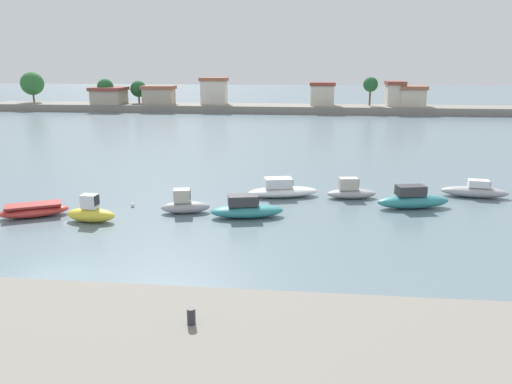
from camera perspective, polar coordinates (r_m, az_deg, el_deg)
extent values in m
plane|color=slate|center=(27.49, -22.32, -8.91)|extent=(400.00, 400.00, 0.00)
cylinder|color=#2D2D33|center=(16.79, -7.21, -13.55)|extent=(0.27, 0.27, 0.54)
ellipsoid|color=#C63833|center=(38.17, -23.47, -1.97)|extent=(4.78, 3.59, 0.75)
cube|color=maroon|center=(38.06, -23.53, -1.33)|extent=(3.86, 2.93, 0.14)
ellipsoid|color=yellow|center=(35.61, -17.88, -2.44)|extent=(3.41, 1.56, 0.93)
cube|color=silver|center=(35.36, -18.01, -1.00)|extent=(1.06, 0.80, 0.93)
cube|color=black|center=(35.10, -17.30, -0.90)|extent=(0.13, 0.66, 0.65)
ellipsoid|color=#9E9EA3|center=(36.19, -7.85, -1.68)|extent=(3.60, 1.96, 0.81)
cube|color=#BCB2A3|center=(35.97, -8.24, -0.39)|extent=(1.29, 1.13, 0.89)
cube|color=black|center=(35.93, -7.35, -0.23)|extent=(0.25, 0.82, 0.63)
ellipsoid|color=teal|center=(34.88, -1.00, -2.12)|extent=(5.23, 2.82, 0.86)
cube|color=#333338|center=(34.64, -1.47, -0.91)|extent=(2.21, 1.57, 0.69)
cube|color=black|center=(34.72, 0.17, -0.75)|extent=(0.31, 1.04, 0.48)
ellipsoid|color=white|center=(40.10, 3.02, 0.02)|extent=(5.78, 3.18, 0.78)
cube|color=silver|center=(39.85, 2.49, 1.05)|extent=(2.33, 1.72, 0.73)
cube|color=black|center=(40.03, 3.96, 1.20)|extent=(0.35, 1.11, 0.51)
ellipsoid|color=#9E9EA3|center=(40.34, 10.56, -0.18)|extent=(3.99, 2.00, 0.71)
cube|color=#BCB2A3|center=(40.08, 10.24, 0.93)|extent=(1.54, 1.09, 0.90)
cube|color=black|center=(40.22, 11.23, 1.06)|extent=(0.20, 0.80, 0.63)
ellipsoid|color=teal|center=(38.69, 17.07, -1.02)|extent=(5.53, 2.69, 0.97)
cube|color=#333338|center=(38.38, 16.82, 0.18)|extent=(2.22, 1.51, 0.71)
cube|color=black|center=(38.78, 18.20, 0.32)|extent=(0.30, 0.96, 0.49)
ellipsoid|color=#9E9EA3|center=(43.46, 23.11, 0.01)|extent=(5.17, 2.22, 0.82)
cube|color=silver|center=(43.35, 23.52, 0.87)|extent=(1.64, 1.13, 0.55)
cube|color=black|center=(43.47, 24.52, 0.88)|extent=(0.20, 0.84, 0.39)
sphere|color=white|center=(38.44, -13.56, -1.41)|extent=(0.28, 0.28, 0.28)
cube|color=gray|center=(106.42, -0.65, 9.28)|extent=(109.43, 8.31, 1.46)
cube|color=#B2A38E|center=(113.02, -16.00, 10.10)|extent=(6.07, 5.98, 2.71)
cube|color=brown|center=(112.92, -16.06, 10.96)|extent=(6.68, 6.57, 0.70)
cube|color=#B2A38E|center=(109.81, -10.75, 10.38)|extent=(6.10, 3.84, 3.04)
cube|color=#995B42|center=(109.70, -10.80, 11.35)|extent=(6.71, 4.22, 0.70)
cube|color=beige|center=(108.60, -4.69, 10.97)|extent=(5.15, 3.21, 4.68)
cube|color=#995B42|center=(108.47, -4.72, 12.38)|extent=(5.67, 3.53, 0.70)
cube|color=beige|center=(106.03, 7.37, 10.59)|extent=(4.65, 3.35, 3.85)
cube|color=brown|center=(105.90, 7.41, 11.81)|extent=(5.12, 3.68, 0.70)
cube|color=beige|center=(107.73, 15.17, 10.34)|extent=(3.36, 4.96, 4.12)
cube|color=brown|center=(107.61, 15.25, 11.62)|extent=(3.69, 5.46, 0.70)
cube|color=beige|center=(107.88, 16.94, 9.99)|extent=(4.78, 4.68, 3.23)
cube|color=#995B42|center=(107.77, 17.01, 11.03)|extent=(5.26, 5.15, 0.70)
cylinder|color=brown|center=(122.68, -23.48, 9.62)|extent=(0.36, 0.36, 2.01)
sphere|color=#2D6B33|center=(122.53, -23.62, 10.99)|extent=(4.88, 4.88, 4.88)
cylinder|color=brown|center=(106.84, 12.54, 10.17)|extent=(0.36, 0.36, 2.99)
sphere|color=#235B2D|center=(106.69, 12.62, 11.59)|extent=(2.93, 2.93, 2.93)
cylinder|color=brown|center=(113.06, -16.32, 9.92)|extent=(0.36, 0.36, 2.08)
sphere|color=#235B2D|center=(112.91, -16.41, 11.13)|extent=(3.38, 3.38, 3.38)
cylinder|color=brown|center=(113.08, -12.87, 10.02)|extent=(0.36, 0.36, 1.61)
sphere|color=#235B2D|center=(112.94, -12.94, 11.11)|extent=(3.40, 3.40, 3.40)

